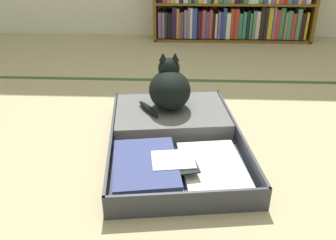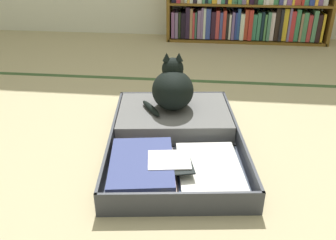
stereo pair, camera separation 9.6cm
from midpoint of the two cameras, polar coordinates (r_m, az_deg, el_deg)
name	(u,v)px [view 2 (the right image)]	position (r m, az deg, el deg)	size (l,w,h in m)	color
ground_plane	(189,166)	(1.61, 5.11, -7.46)	(10.00, 10.00, 0.00)	tan
tatami_border	(198,81)	(2.56, 5.88, 6.25)	(4.80, 0.05, 0.00)	#37532C
bookshelf	(248,5)	(3.63, 13.44, 17.46)	(1.53, 0.28, 0.71)	brown
open_suitcase	(173,135)	(1.76, 2.32, -2.46)	(0.73, 1.01, 0.10)	#34363F
black_cat	(172,88)	(1.87, 2.19, 5.14)	(0.30, 0.30, 0.28)	black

